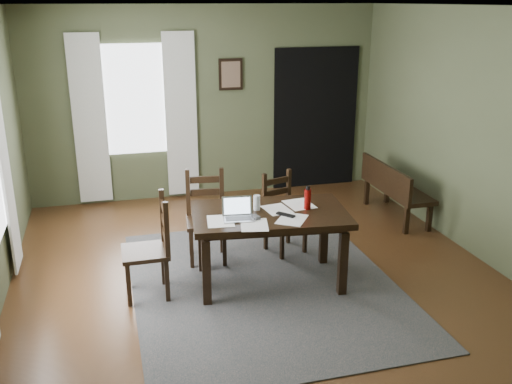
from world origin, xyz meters
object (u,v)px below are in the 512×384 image
object	(u,v)px
dining_table	(270,221)
chair_end	(151,248)
water_bottle	(308,199)
chair_back_right	(283,214)
chair_back_left	(206,218)
laptop	(238,213)
bench	(393,186)

from	to	relation	value
dining_table	chair_end	distance (m)	1.19
dining_table	water_bottle	world-z (taller)	water_bottle
chair_back_right	chair_back_left	bearing A→B (deg)	161.59
dining_table	laptop	xyz separation A→B (m)	(-0.34, -0.08, 0.15)
laptop	dining_table	bearing A→B (deg)	20.20
chair_end	laptop	bearing A→B (deg)	81.87
chair_end	water_bottle	bearing A→B (deg)	87.94
chair_end	chair_back_left	size ratio (longest dim) A/B	1.01
dining_table	water_bottle	distance (m)	0.44
chair_back_right	bench	world-z (taller)	chair_back_right
bench	water_bottle	distance (m)	2.22
bench	laptop	bearing A→B (deg)	120.39
chair_end	chair_back_right	distance (m)	1.69
chair_end	bench	bearing A→B (deg)	112.16
chair_end	chair_back_left	distance (m)	0.95
chair_back_left	water_bottle	size ratio (longest dim) A/B	4.18
chair_back_left	chair_back_right	size ratio (longest dim) A/B	1.10
chair_back_right	bench	distance (m)	1.82
chair_back_left	bench	distance (m)	2.67
water_bottle	chair_back_right	bearing A→B (deg)	90.97
laptop	water_bottle	distance (m)	0.73
chair_back_left	chair_end	bearing A→B (deg)	-127.07
laptop	bench	bearing A→B (deg)	37.57
dining_table	water_bottle	bearing A→B (deg)	3.30
dining_table	chair_end	xyz separation A→B (m)	(-1.17, 0.05, -0.18)
chair_back_left	water_bottle	xyz separation A→B (m)	(0.89, -0.75, 0.39)
chair_back_left	bench	world-z (taller)	chair_back_left
dining_table	bench	size ratio (longest dim) A/B	1.24
chair_back_left	chair_back_right	bearing A→B (deg)	6.93
chair_back_right	laptop	size ratio (longest dim) A/B	2.89
dining_table	bench	bearing A→B (deg)	39.40
chair_back_right	water_bottle	world-z (taller)	water_bottle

